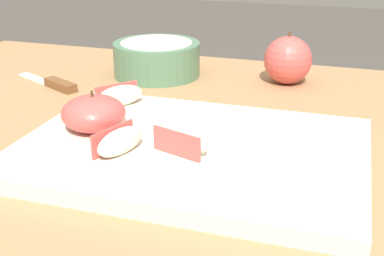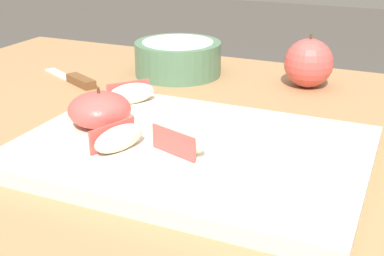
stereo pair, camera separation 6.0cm
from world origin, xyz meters
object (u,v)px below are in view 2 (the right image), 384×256
cutting_board (192,151)px  apple_half_skin_up (100,110)px  paring_knife (77,80)px  apple_wedge_front (180,140)px  apple_wedge_middle (131,93)px  apple_wedge_right (119,138)px  ceramic_fruit_bowl (178,57)px  whole_apple_pink_lady (309,63)px

cutting_board → apple_half_skin_up: (-0.13, 0.00, 0.03)m
paring_knife → apple_wedge_front: bearing=-36.3°
cutting_board → paring_knife: 0.36m
apple_half_skin_up → paring_knife: size_ratio=0.53×
apple_half_skin_up → apple_wedge_front: 0.13m
apple_wedge_front → paring_knife: size_ratio=0.47×
apple_wedge_middle → paring_knife: 0.19m
paring_knife → cutting_board: bearing=-32.7°
cutting_board → apple_wedge_front: bearing=-96.9°
apple_half_skin_up → paring_knife: (-0.17, 0.19, -0.03)m
apple_wedge_right → paring_knife: (-0.23, 0.24, -0.03)m
cutting_board → apple_wedge_right: apple_wedge_right is taller
cutting_board → ceramic_fruit_bowl: ceramic_fruit_bowl is taller
apple_half_skin_up → apple_wedge_middle: (-0.01, 0.09, -0.01)m
ceramic_fruit_bowl → apple_wedge_middle: bearing=-82.5°
cutting_board → ceramic_fruit_bowl: size_ratio=2.60×
apple_wedge_middle → paring_knife: apple_wedge_middle is taller
apple_wedge_right → ceramic_fruit_bowl: ceramic_fruit_bowl is taller
apple_wedge_front → paring_knife: 0.37m
whole_apple_pink_lady → cutting_board: bearing=-101.0°
cutting_board → apple_wedge_middle: size_ratio=6.05×
cutting_board → ceramic_fruit_bowl: (-0.17, 0.31, 0.02)m
apple_wedge_middle → paring_knife: size_ratio=0.44×
apple_wedge_front → paring_knife: bearing=143.7°
apple_wedge_front → paring_knife: apple_wedge_front is taller
apple_wedge_right → paring_knife: 0.34m
cutting_board → apple_wedge_middle: (-0.14, 0.10, 0.02)m
apple_wedge_front → ceramic_fruit_bowl: bearing=115.6°
apple_wedge_right → ceramic_fruit_bowl: (-0.10, 0.36, -0.00)m
cutting_board → apple_half_skin_up: apple_half_skin_up is taller
apple_wedge_front → whole_apple_pink_lady: (0.07, 0.36, 0.01)m
cutting_board → apple_wedge_right: bearing=-144.2°
apple_wedge_right → apple_wedge_middle: size_ratio=1.07×
apple_wedge_right → cutting_board: bearing=35.8°
apple_half_skin_up → ceramic_fruit_bowl: apple_half_skin_up is taller
apple_wedge_front → paring_knife: (-0.30, 0.22, -0.03)m
apple_wedge_middle → ceramic_fruit_bowl: bearing=97.5°
whole_apple_pink_lady → ceramic_fruit_bowl: whole_apple_pink_lady is taller
apple_wedge_middle → whole_apple_pink_lady: (0.20, 0.24, 0.01)m
apple_wedge_front → apple_wedge_middle: 0.18m
apple_wedge_right → paring_knife: bearing=133.6°
paring_knife → whole_apple_pink_lady: whole_apple_pink_lady is taller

